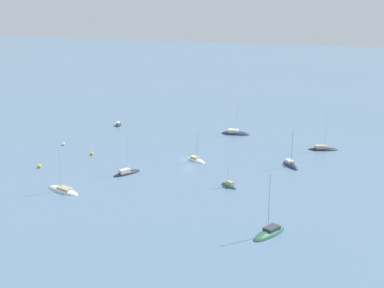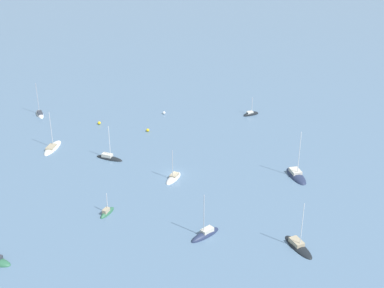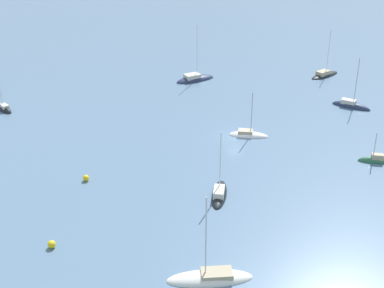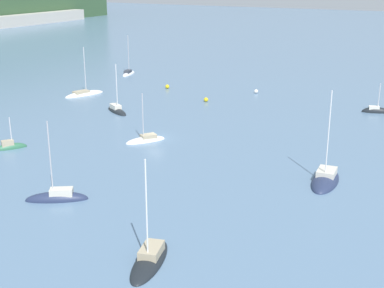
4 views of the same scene
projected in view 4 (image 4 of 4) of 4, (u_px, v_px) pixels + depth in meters
ground_plane at (156, 138)px, 80.63m from camera, size 600.00×600.00×0.00m
sailboat_0 at (117, 111)px, 95.68m from camera, size 5.32×7.01×9.31m
sailboat_2 at (129, 74)px, 130.70m from camera, size 7.04×3.50×10.00m
sailboat_3 at (150, 260)px, 46.18m from camera, size 8.21×4.40×10.18m
sailboat_4 at (84, 95)px, 108.76m from camera, size 9.08×5.29×10.41m
sailboat_5 at (376, 112)px, 95.23m from camera, size 2.95×5.20×6.26m
sailboat_6 at (57, 199)px, 58.71m from camera, size 5.33×6.77×9.93m
sailboat_7 at (10, 148)px, 75.75m from camera, size 4.49×3.61×5.32m
sailboat_8 at (146, 141)px, 79.07m from camera, size 6.29×5.12×7.94m
sailboat_9 at (325, 181)px, 63.78m from camera, size 8.57×3.68×12.15m
mooring_buoy_1 at (167, 87)px, 114.62m from camera, size 0.87×0.87×0.87m
mooring_buoy_2 at (206, 100)px, 102.97m from camera, size 0.84×0.84×0.84m
mooring_buoy_3 at (256, 91)px, 110.09m from camera, size 0.83×0.83×0.83m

